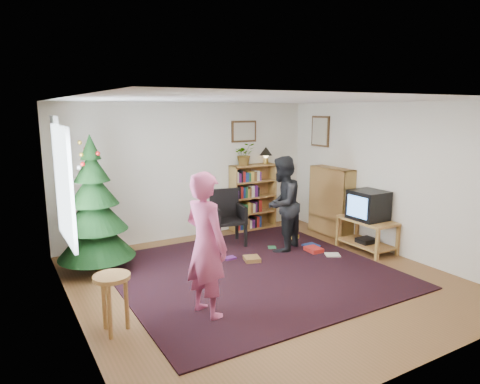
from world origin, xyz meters
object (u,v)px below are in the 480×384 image
bookshelf_right (331,201)px  armchair (226,215)px  potted_plant (244,154)px  person_by_chair (282,204)px  picture_back (244,131)px  crt_tv (368,205)px  tv_stand (367,232)px  stool (112,288)px  bookshelf_back (253,196)px  table_lamp (266,152)px  picture_right (320,131)px  christmas_tree (95,215)px  person_standing (206,245)px

bookshelf_right → armchair: size_ratio=1.33×
potted_plant → bookshelf_right: bearing=-41.9°
armchair → potted_plant: (0.76, 0.61, 0.99)m
person_by_chair → picture_back: bearing=-126.0°
picture_back → crt_tv: (1.07, -2.30, -1.16)m
tv_stand → stool: (-4.42, -0.59, 0.18)m
person_by_chair → potted_plant: 1.59m
bookshelf_right → stool: (-4.54, -1.62, -0.16)m
bookshelf_back → table_lamp: table_lamp is taller
person_by_chair → tv_stand: bearing=119.8°
picture_right → tv_stand: 2.27m
christmas_tree → person_by_chair: (2.93, -0.62, -0.04)m
picture_back → bookshelf_right: bearing=-46.7°
person_standing → bookshelf_back: bearing=-54.6°
bookshelf_right → tv_stand: 1.10m
armchair → christmas_tree: bearing=-164.3°
person_standing → table_lamp: 4.04m
christmas_tree → tv_stand: christmas_tree is taller
tv_stand → person_by_chair: (-1.25, 0.74, 0.48)m
bookshelf_back → person_standing: bearing=-130.2°
picture_back → christmas_tree: bearing=-163.3°
stool → potted_plant: potted_plant is taller
christmas_tree → table_lamp: size_ratio=5.99×
armchair → potted_plant: size_ratio=2.24×
christmas_tree → crt_tv: (4.17, -1.37, -0.06)m
crt_tv → person_standing: 3.45m
bookshelf_back → bookshelf_right: same height
stool → picture_right: bearing=24.8°
picture_right → table_lamp: picture_right is taller
person_standing → crt_tv: bearing=-92.3°
crt_tv → person_by_chair: bearing=149.2°
crt_tv → potted_plant: 2.55m
bookshelf_right → person_by_chair: 1.41m
picture_back → potted_plant: (-0.07, -0.14, -0.43)m
bookshelf_back → person_by_chair: (-0.31, -1.42, 0.15)m
table_lamp → crt_tv: bearing=-73.7°
picture_back → tv_stand: picture_back is taller
crt_tv → stool: bearing=-172.5°
tv_stand → person_standing: person_standing is taller
bookshelf_back → tv_stand: bookshelf_back is taller
christmas_tree → crt_tv: size_ratio=3.64×
picture_right → bookshelf_back: size_ratio=0.46×
person_standing → table_lamp: person_standing is taller
stool → table_lamp: 4.79m
stool → picture_back: bearing=40.7°
picture_right → armchair: 2.58m
tv_stand → crt_tv: bearing=-180.0°
person_standing → person_by_chair: bearing=-69.9°
armchair → person_standing: (-1.48, -2.28, 0.33)m
christmas_tree → stool: 2.00m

